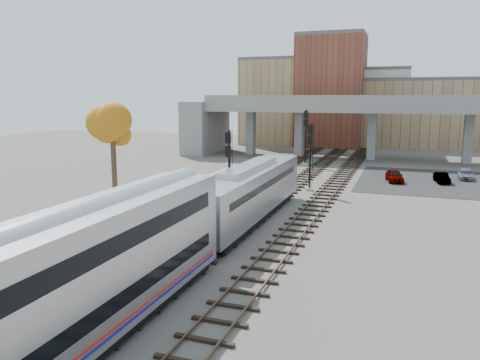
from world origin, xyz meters
The scene contains 17 objects.
ground centered at (0.00, 0.00, 0.00)m, with size 160.00×160.00×0.00m, color #47423D.
platform centered at (-7.25, 0.00, 0.17)m, with size 4.50×60.00×0.35m, color #9E9E99.
yellow_strip centered at (-5.35, 0.00, 0.35)m, with size 0.70×60.00×0.01m, color yellow.
tracks centered at (0.93, 12.50, 0.08)m, with size 10.70×95.00×0.25m.
overpass centered at (4.92, 45.00, 5.81)m, with size 54.00×12.00×9.50m.
buildings_far centered at (1.26, 66.57, 7.88)m, with size 43.00×21.00×20.60m.
parking_lot centered at (14.00, 28.00, 0.02)m, with size 14.00×18.00×0.04m, color black.
locomotive centered at (1.00, 5.35, 2.28)m, with size 3.02×19.05×4.10m.
coach centered at (1.00, -17.25, 2.80)m, with size 3.03×25.00×5.00m.
signal_mast_near centered at (-1.10, 6.61, 3.29)m, with size 0.60×0.64×6.75m.
signal_mast_mid centered at (3.00, 18.30, 3.28)m, with size 0.60×0.64×6.73m.
signal_mast_far centered at (-1.10, 35.82, 3.84)m, with size 0.60×0.64×7.55m.
station_sign centered at (-8.26, -7.51, 1.98)m, with size 0.88×0.29×2.27m.
tree centered at (-11.00, 5.59, 6.69)m, with size 3.60×3.60×9.02m.
car_a centered at (10.88, 26.31, 0.71)m, with size 1.58×3.93×1.34m, color #99999E.
car_b centered at (15.76, 27.26, 0.60)m, with size 1.18×3.37×1.11m, color #99999E.
car_c centered at (18.44, 30.62, 0.58)m, with size 1.51×3.71×1.08m, color #99999E.
Camera 1 is at (11.89, -27.23, 9.33)m, focal length 35.00 mm.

